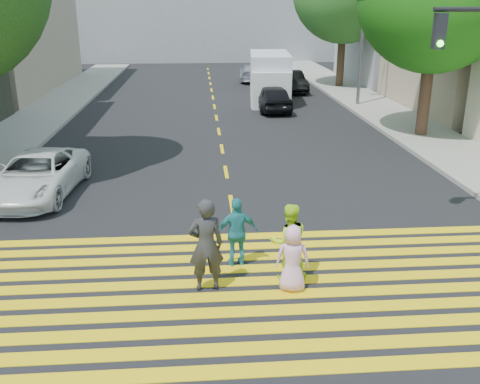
{
  "coord_description": "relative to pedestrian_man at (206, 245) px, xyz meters",
  "views": [
    {
      "loc": [
        -0.84,
        -7.9,
        5.25
      ],
      "look_at": [
        0.0,
        3.0,
        1.4
      ],
      "focal_mm": 40.0,
      "sensor_mm": 36.0,
      "label": 1
    }
  ],
  "objects": [
    {
      "name": "ground",
      "position": [
        0.78,
        -1.35,
        -0.93
      ],
      "size": [
        120.0,
        120.0,
        0.0
      ],
      "primitive_type": "plane",
      "color": "black"
    },
    {
      "name": "sidewalk_left",
      "position": [
        -7.72,
        20.65,
        -0.86
      ],
      "size": [
        3.0,
        40.0,
        0.15
      ],
      "primitive_type": "cube",
      "color": "gray",
      "rests_on": "ground"
    },
    {
      "name": "sidewalk_right",
      "position": [
        9.28,
        13.65,
        -0.86
      ],
      "size": [
        3.0,
        60.0,
        0.15
      ],
      "primitive_type": "cube",
      "color": "gray",
      "rests_on": "ground"
    },
    {
      "name": "crosswalk",
      "position": [
        0.78,
        -0.08,
        -0.92
      ],
      "size": [
        13.4,
        5.3,
        0.01
      ],
      "color": "yellow",
      "rests_on": "ground"
    },
    {
      "name": "lane_line",
      "position": [
        0.78,
        21.15,
        -0.93
      ],
      "size": [
        0.12,
        34.4,
        0.01
      ],
      "color": "yellow",
      "rests_on": "ground"
    },
    {
      "name": "building_right_grey",
      "position": [
        15.78,
        28.65,
        4.07
      ],
      "size": [
        10.0,
        10.0,
        10.0
      ],
      "primitive_type": "cube",
      "color": "gray",
      "rests_on": "ground"
    },
    {
      "name": "pedestrian_man",
      "position": [
        0.0,
        0.0,
        0.0
      ],
      "size": [
        0.73,
        0.53,
        1.86
      ],
      "primitive_type": "imported",
      "rotation": [
        0.0,
        0.0,
        3.27
      ],
      "color": "#2C2C2E",
      "rests_on": "ground"
    },
    {
      "name": "pedestrian_woman",
      "position": [
        1.64,
        0.32,
        -0.13
      ],
      "size": [
        0.8,
        0.64,
        1.59
      ],
      "primitive_type": "imported",
      "rotation": [
        0.0,
        0.0,
        3.19
      ],
      "color": "#BCF720",
      "rests_on": "ground"
    },
    {
      "name": "pedestrian_child",
      "position": [
        1.65,
        -0.17,
        -0.26
      ],
      "size": [
        0.71,
        0.52,
        1.34
      ],
      "primitive_type": "imported",
      "rotation": [
        0.0,
        0.0,
        2.99
      ],
      "color": "#EAB0D8",
      "rests_on": "ground"
    },
    {
      "name": "pedestrian_extra",
      "position": [
        0.67,
        0.96,
        -0.18
      ],
      "size": [
        0.92,
        0.47,
        1.5
      ],
      "primitive_type": "imported",
      "rotation": [
        0.0,
        0.0,
        3.27
      ],
      "color": "teal",
      "rests_on": "ground"
    },
    {
      "name": "white_sedan",
      "position": [
        -4.76,
        5.79,
        -0.31
      ],
      "size": [
        2.43,
        4.64,
        1.24
      ],
      "primitive_type": "imported",
      "rotation": [
        0.0,
        0.0,
        -0.08
      ],
      "color": "silver",
      "rests_on": "ground"
    },
    {
      "name": "dark_car_near",
      "position": [
        3.76,
        18.24,
        -0.25
      ],
      "size": [
        1.75,
        4.04,
        1.36
      ],
      "primitive_type": "imported",
      "rotation": [
        0.0,
        0.0,
        3.18
      ],
      "color": "black",
      "rests_on": "ground"
    },
    {
      "name": "silver_car",
      "position": [
        3.78,
        29.57,
        -0.33
      ],
      "size": [
        2.05,
        4.25,
        1.19
      ],
      "primitive_type": "imported",
      "rotation": [
        0.0,
        0.0,
        3.05
      ],
      "color": "#999FAF",
      "rests_on": "ground"
    },
    {
      "name": "dark_car_parked",
      "position": [
        5.78,
        24.46,
        -0.28
      ],
      "size": [
        1.66,
        4.06,
        1.31
      ],
      "primitive_type": "imported",
      "rotation": [
        0.0,
        0.0,
        0.07
      ],
      "color": "black",
      "rests_on": "ground"
    },
    {
      "name": "white_van",
      "position": [
        3.96,
        21.06,
        0.34
      ],
      "size": [
        2.59,
        5.83,
        2.67
      ],
      "rotation": [
        0.0,
        0.0,
        -0.09
      ],
      "color": "silver",
      "rests_on": "ground"
    }
  ]
}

